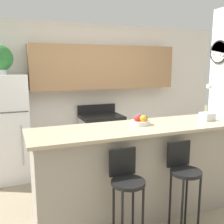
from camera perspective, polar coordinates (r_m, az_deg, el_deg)
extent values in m
plane|color=gray|center=(3.50, 4.59, -20.96)|extent=(14.00, 14.00, 0.00)
cube|color=white|center=(4.96, -5.76, 3.96)|extent=(5.60, 0.06, 2.55)
cube|color=#9E754C|center=(4.85, -1.63, 9.70)|extent=(2.67, 0.32, 0.78)
cube|color=silver|center=(4.83, -3.08, 8.14)|extent=(0.79, 0.28, 0.12)
cylinder|color=black|center=(3.86, 22.25, 12.03)|extent=(0.02, 0.31, 0.31)
cylinder|color=white|center=(3.86, 22.18, 12.03)|extent=(0.01, 0.27, 0.27)
cube|color=gray|center=(3.26, 4.72, -12.93)|extent=(2.34, 0.63, 1.06)
cube|color=tan|center=(3.09, 4.87, -3.51)|extent=(2.46, 0.75, 0.04)
cube|color=white|center=(4.52, -22.04, -6.52)|extent=(0.73, 0.68, 1.13)
cube|color=white|center=(4.37, -22.77, 4.03)|extent=(0.73, 0.68, 0.53)
cube|color=#333333|center=(4.06, -22.59, -0.18)|extent=(0.69, 0.01, 0.01)
cylinder|color=#B2B2B7|center=(4.17, -18.90, -6.91)|extent=(0.02, 0.02, 0.62)
cube|color=white|center=(4.86, -2.29, -6.35)|extent=(0.74, 0.59, 0.85)
cube|color=black|center=(4.76, -2.33, -1.09)|extent=(0.74, 0.59, 0.06)
cube|color=black|center=(4.99, -3.37, 0.72)|extent=(0.74, 0.04, 0.16)
cube|color=black|center=(4.58, -1.05, -6.83)|extent=(0.45, 0.01, 0.27)
cylinder|color=black|center=(2.60, 3.56, -15.07)|extent=(0.33, 0.33, 0.03)
cube|color=black|center=(2.65, 2.29, -10.81)|extent=(0.28, 0.02, 0.28)
cylinder|color=black|center=(2.73, 6.71, -22.38)|extent=(0.02, 0.02, 0.68)
cylinder|color=black|center=(2.82, 0.36, -21.19)|extent=(0.02, 0.02, 0.68)
cylinder|color=black|center=(2.89, 4.57, -20.32)|extent=(0.02, 0.02, 0.68)
cylinder|color=black|center=(2.92, 15.80, -12.50)|extent=(0.33, 0.33, 0.03)
cube|color=black|center=(2.97, 14.29, -8.79)|extent=(0.28, 0.02, 0.28)
cylinder|color=black|center=(2.94, 15.00, -20.07)|extent=(0.02, 0.02, 0.68)
cylinder|color=black|center=(3.06, 18.42, -18.98)|extent=(0.02, 0.02, 0.68)
cylinder|color=black|center=(3.10, 12.53, -18.36)|extent=(0.02, 0.02, 0.68)
cylinder|color=black|center=(3.21, 15.86, -17.43)|extent=(0.02, 0.02, 0.68)
cylinder|color=silver|center=(4.35, -23.05, 8.18)|extent=(0.16, 0.16, 0.10)
sphere|color=#286B2D|center=(4.35, -23.24, 10.75)|extent=(0.39, 0.39, 0.39)
cube|color=white|center=(3.63, 20.00, -0.93)|extent=(0.15, 0.15, 0.10)
cylinder|color=#386633|center=(3.60, 20.20, 2.35)|extent=(0.01, 0.01, 0.32)
sphere|color=white|center=(3.58, 20.38, 5.21)|extent=(0.07, 0.07, 0.07)
cylinder|color=silver|center=(3.19, 6.15, -2.30)|extent=(0.23, 0.23, 0.05)
sphere|color=#4C7F2D|center=(3.19, 7.07, -1.36)|extent=(0.08, 0.08, 0.08)
sphere|color=#7A2D56|center=(3.22, 5.72, -1.21)|extent=(0.08, 0.08, 0.08)
sphere|color=red|center=(3.14, 5.49, -1.53)|extent=(0.08, 0.08, 0.08)
sphere|color=orange|center=(3.14, 6.77, -1.52)|extent=(0.09, 0.09, 0.09)
cylinder|color=#59595B|center=(4.44, -14.03, -11.52)|extent=(0.28, 0.28, 0.38)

